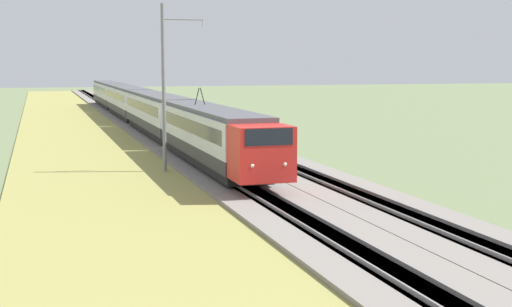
# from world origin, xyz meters

# --- Properties ---
(ballast_main) EXTENTS (240.00, 4.40, 0.30)m
(ballast_main) POSITION_xyz_m (50.00, 0.00, 0.15)
(ballast_main) COLOR gray
(ballast_main) RESTS_ON ground
(ballast_adjacent) EXTENTS (240.00, 4.40, 0.30)m
(ballast_adjacent) POSITION_xyz_m (50.00, -4.46, 0.15)
(ballast_adjacent) COLOR gray
(ballast_adjacent) RESTS_ON ground
(track_main) EXTENTS (240.00, 1.57, 0.45)m
(track_main) POSITION_xyz_m (50.00, 0.00, 0.16)
(track_main) COLOR #4C4238
(track_main) RESTS_ON ground
(track_adjacent) EXTENTS (240.00, 1.57, 0.45)m
(track_adjacent) POSITION_xyz_m (50.00, -4.46, 0.16)
(track_adjacent) COLOR #4C4238
(track_adjacent) RESTS_ON ground
(grass_verge) EXTENTS (240.00, 12.45, 0.12)m
(grass_verge) POSITION_xyz_m (50.00, 5.57, 0.06)
(grass_verge) COLOR #99934C
(grass_verge) RESTS_ON ground
(passenger_train) EXTENTS (84.52, 2.88, 4.93)m
(passenger_train) POSITION_xyz_m (71.09, 0.00, 2.29)
(passenger_train) COLOR red
(passenger_train) RESTS_ON ground
(catenary_mast_mid) EXTENTS (0.22, 2.56, 9.92)m
(catenary_mast_mid) POSITION_xyz_m (39.54, 2.83, 5.11)
(catenary_mast_mid) COLOR slate
(catenary_mast_mid) RESTS_ON ground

